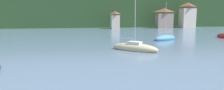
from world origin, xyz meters
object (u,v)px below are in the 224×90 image
shore_building_central (164,19)px  shore_building_eastcentral (187,16)px  sailboat_mid_8 (135,48)px  sailboat_far_6 (165,38)px  shore_building_westcentral (115,20)px

shore_building_central → shore_building_eastcentral: bearing=1.9°
shore_building_central → sailboat_mid_8: 58.48m
sailboat_far_6 → sailboat_mid_8: (-10.66, -12.98, 0.06)m
shore_building_eastcentral → sailboat_far_6: 47.52m
shore_building_eastcentral → sailboat_far_6: size_ratio=1.15×
shore_building_westcentral → sailboat_mid_8: (-5.00, -52.07, -2.97)m
shore_building_westcentral → sailboat_mid_8: sailboat_mid_8 is taller
shore_building_central → shore_building_eastcentral: (10.46, 0.35, 1.21)m
sailboat_far_6 → sailboat_mid_8: size_ratio=0.85×
shore_building_westcentral → shore_building_eastcentral: shore_building_eastcentral is taller
shore_building_central → sailboat_far_6: sailboat_far_6 is taller
sailboat_mid_8 → shore_building_eastcentral: bearing=96.0°
shore_building_westcentral → shore_building_eastcentral: size_ratio=0.66×
shore_building_westcentral → sailboat_far_6: 39.61m
sailboat_mid_8 → shore_building_central: bearing=104.2°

